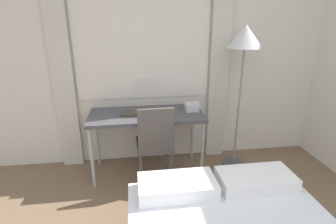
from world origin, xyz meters
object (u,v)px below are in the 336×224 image
(standing_lamp, at_px, (244,46))
(telephone, at_px, (192,107))
(desk_chair, at_px, (155,141))
(desk, at_px, (146,118))
(book, at_px, (131,114))

(standing_lamp, bearing_deg, telephone, 176.11)
(desk_chair, height_order, telephone, desk_chair)
(desk_chair, distance_m, standing_lamp, 1.45)
(desk, xyz_separation_m, desk_chair, (0.07, -0.25, -0.17))
(desk, distance_m, standing_lamp, 1.38)
(book, bearing_deg, desk, 4.42)
(standing_lamp, relative_size, telephone, 9.77)
(desk_chair, bearing_deg, standing_lamp, 11.81)
(desk, relative_size, telephone, 7.39)
(desk, distance_m, book, 0.19)
(desk, bearing_deg, book, -175.58)
(standing_lamp, height_order, book, standing_lamp)
(telephone, relative_size, book, 0.74)
(desk, xyz_separation_m, book, (-0.18, -0.01, 0.07))
(desk, distance_m, telephone, 0.56)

